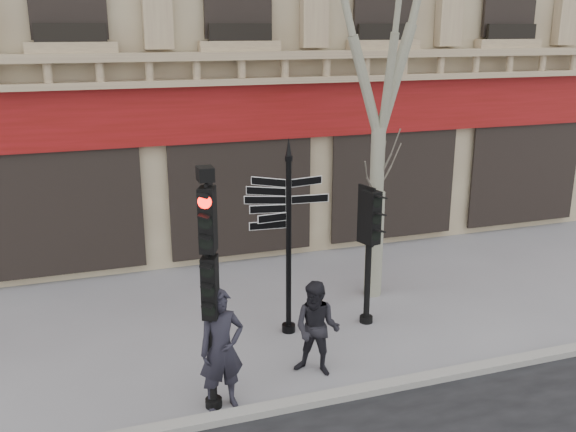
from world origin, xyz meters
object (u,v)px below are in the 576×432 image
at_px(traffic_signal_secondary, 369,232).
at_px(pedestrian_b, 317,329).
at_px(traffic_signal_main, 208,262).
at_px(pedestrian_a, 222,349).
at_px(fingerpost, 289,205).

distance_m(traffic_signal_secondary, pedestrian_b, 2.39).
bearing_deg(traffic_signal_main, traffic_signal_secondary, 52.62).
xyz_separation_m(traffic_signal_main, traffic_signal_secondary, (3.39, 1.86, -0.48)).
relative_size(pedestrian_a, pedestrian_b, 1.18).
xyz_separation_m(traffic_signal_secondary, pedestrian_a, (-3.26, -1.89, -0.89)).
xyz_separation_m(traffic_signal_main, pedestrian_b, (1.80, 0.41, -1.51)).
height_order(fingerpost, traffic_signal_main, traffic_signal_main).
bearing_deg(fingerpost, pedestrian_b, -77.17).
xyz_separation_m(fingerpost, traffic_signal_main, (-1.86, -1.97, -0.14)).
relative_size(fingerpost, pedestrian_a, 1.95).
distance_m(traffic_signal_secondary, pedestrian_a, 3.87).
bearing_deg(traffic_signal_secondary, fingerpost, 161.02).
xyz_separation_m(fingerpost, pedestrian_a, (-1.72, -2.00, -1.51)).
relative_size(traffic_signal_main, traffic_signal_secondary, 1.40).
relative_size(fingerpost, traffic_signal_main, 1.00).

